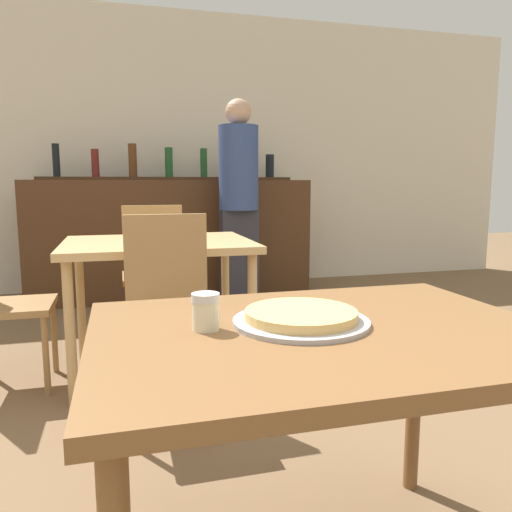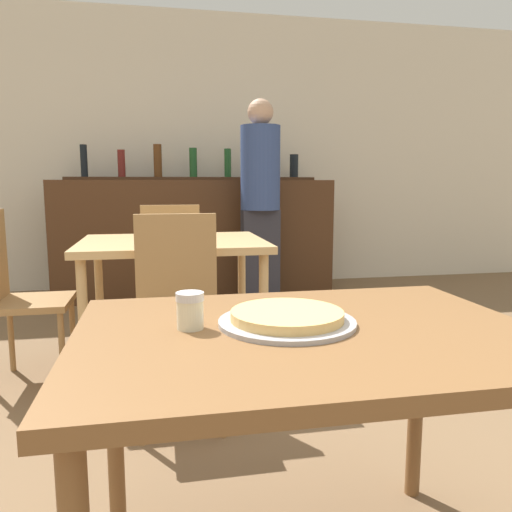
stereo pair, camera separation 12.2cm
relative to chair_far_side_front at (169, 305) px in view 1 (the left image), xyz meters
The scene contains 10 objects.
wall_back 3.20m from the chair_far_side_front, 84.90° to the left, with size 8.00×0.05×2.80m.
dining_table_near 1.17m from the chair_far_side_front, 76.35° to the right, with size 1.12×0.82×0.73m.
dining_table_far 0.59m from the chair_far_side_front, 90.00° to the left, with size 1.02×0.81×0.76m.
bar_counter 2.57m from the chair_far_side_front, 83.90° to the left, with size 2.60×0.56×1.11m.
bar_back_shelf 2.79m from the chair_far_side_front, 83.96° to the left, with size 2.39×0.24×0.34m.
chair_far_side_front is the anchor object (origin of this frame).
chair_far_side_back 1.14m from the chair_far_side_front, 90.00° to the left, with size 0.40×0.40×0.94m.
pizza_tray 1.13m from the chair_far_side_front, 77.96° to the right, with size 0.35×0.35×0.04m.
cheese_shaker 1.10m from the chair_far_side_front, 90.45° to the right, with size 0.07×0.07×0.09m.
person_standing 2.18m from the chair_far_side_front, 68.15° to the left, with size 0.34×0.34×1.78m.
Camera 1 is at (-0.47, -1.10, 1.08)m, focal length 35.00 mm.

